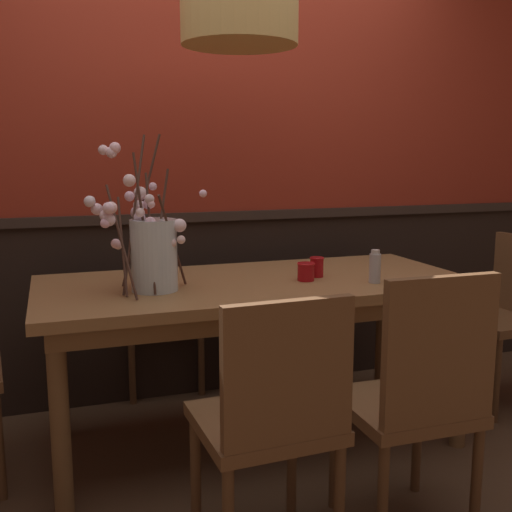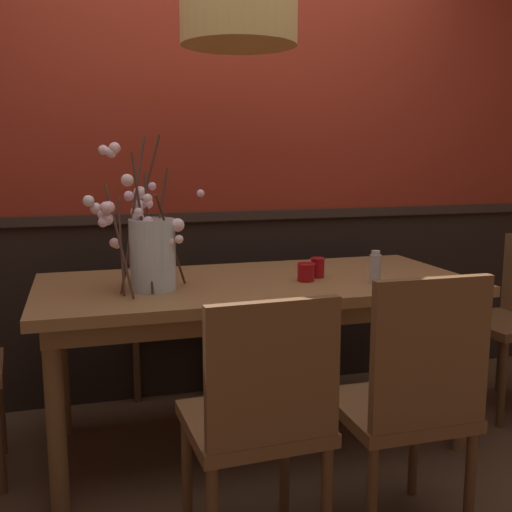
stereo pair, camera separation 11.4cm
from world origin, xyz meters
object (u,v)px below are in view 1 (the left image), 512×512
at_px(chair_head_east_end, 507,309).
at_px(chair_near_side_right, 418,394).
at_px(chair_near_side_left, 273,416).
at_px(candle_holder_nearer_edge, 317,267).
at_px(vase_with_blossoms, 150,249).
at_px(condiment_bottle, 375,267).
at_px(chair_far_side_right, 249,291).
at_px(dining_table, 256,298).
at_px(chair_far_side_left, 158,294).
at_px(candle_holder_nearer_center, 306,271).
at_px(pendant_lamp, 239,18).

bearing_deg(chair_head_east_end, chair_near_side_right, -142.78).
height_order(chair_near_side_left, candle_holder_nearer_edge, chair_near_side_left).
bearing_deg(vase_with_blossoms, condiment_bottle, -9.61).
xyz_separation_m(chair_head_east_end, chair_near_side_left, (-1.63, -0.85, 0.01)).
bearing_deg(chair_near_side_left, chair_far_side_right, 74.03).
bearing_deg(chair_near_side_left, dining_table, 74.39).
relative_size(vase_with_blossoms, condiment_bottle, 4.38).
bearing_deg(chair_far_side_left, candle_holder_nearer_center, -62.18).
relative_size(chair_near_side_right, candle_holder_nearer_center, 11.77).
xyz_separation_m(chair_far_side_left, vase_with_blossoms, (-0.18, -0.92, 0.41)).
distance_m(chair_head_east_end, vase_with_blossoms, 1.92).
relative_size(chair_far_side_left, pendant_lamp, 0.82).
relative_size(condiment_bottle, pendant_lamp, 0.13).
height_order(chair_head_east_end, chair_near_side_left, chair_near_side_left).
distance_m(dining_table, chair_head_east_end, 1.41).
bearing_deg(chair_far_side_left, vase_with_blossoms, -101.00).
xyz_separation_m(chair_head_east_end, candle_holder_nearer_edge, (-1.12, -0.03, 0.30)).
bearing_deg(candle_holder_nearer_edge, dining_table, 174.45).
distance_m(chair_far_side_left, vase_with_blossoms, 1.02).
distance_m(dining_table, candle_holder_nearer_edge, 0.31).
bearing_deg(dining_table, candle_holder_nearer_center, -23.54).
relative_size(chair_far_side_right, chair_near_side_right, 0.97).
height_order(dining_table, candle_holder_nearer_center, candle_holder_nearer_center).
height_order(chair_near_side_left, condiment_bottle, chair_near_side_left).
bearing_deg(candle_holder_nearer_edge, chair_head_east_end, 1.43).
xyz_separation_m(chair_near_side_left, vase_with_blossoms, (-0.24, 0.78, 0.42)).
xyz_separation_m(dining_table, condiment_bottle, (0.47, -0.22, 0.15)).
bearing_deg(chair_far_side_left, chair_head_east_end, -26.76).
bearing_deg(chair_far_side_left, pendant_lamp, -76.85).
bearing_deg(vase_with_blossoms, chair_near_side_left, -73.16).
height_order(chair_near_side_right, condiment_bottle, chair_near_side_right).
distance_m(chair_far_side_right, vase_with_blossoms, 1.21).
height_order(chair_near_side_left, pendant_lamp, pendant_lamp).
bearing_deg(chair_far_side_left, chair_near_side_right, -71.35).
height_order(chair_far_side_left, chair_head_east_end, chair_far_side_left).
bearing_deg(candle_holder_nearer_center, chair_near_side_left, -120.03).
bearing_deg(candle_holder_nearer_center, vase_with_blossoms, 178.08).
distance_m(chair_far_side_left, chair_head_east_end, 1.90).
distance_m(candle_holder_nearer_center, pendant_lamp, 1.09).
relative_size(chair_far_side_left, candle_holder_nearer_center, 11.65).
height_order(chair_head_east_end, pendant_lamp, pendant_lamp).
distance_m(dining_table, vase_with_blossoms, 0.54).
height_order(vase_with_blossoms, pendant_lamp, pendant_lamp).
bearing_deg(condiment_bottle, candle_holder_nearer_center, 152.70).
bearing_deg(chair_far_side_left, condiment_bottle, -54.77).
bearing_deg(vase_with_blossoms, pendant_lamp, 3.37).
bearing_deg(vase_with_blossoms, candle_holder_nearer_center, -1.92).
xyz_separation_m(chair_far_side_left, chair_near_side_right, (0.57, -1.70, -0.01)).
relative_size(dining_table, candle_holder_nearer_edge, 20.79).
height_order(chair_far_side_right, chair_near_side_left, chair_far_side_right).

